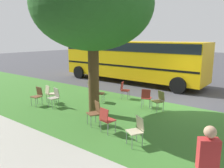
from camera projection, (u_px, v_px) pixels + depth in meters
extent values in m
plane|color=#424247|center=(178.00, 103.00, 11.17)|extent=(80.00, 80.00, 0.00)
cube|color=#3D752D|center=(146.00, 122.00, 8.68)|extent=(48.00, 6.00, 0.01)
cylinder|color=brown|center=(94.00, 76.00, 9.32)|extent=(0.44, 0.44, 3.26)
ellipsoid|color=#2D6B28|center=(92.00, 5.00, 8.76)|extent=(4.75, 4.75, 3.51)
cube|color=brown|center=(93.00, 114.00, 8.34)|extent=(0.55, 0.54, 0.04)
cube|color=brown|center=(98.00, 107.00, 8.37)|extent=(0.40, 0.25, 0.40)
cylinder|color=gray|center=(87.00, 119.00, 8.47)|extent=(0.02, 0.02, 0.42)
cylinder|color=gray|center=(91.00, 122.00, 8.15)|extent=(0.02, 0.02, 0.42)
cylinder|color=gray|center=(96.00, 117.00, 8.62)|extent=(0.02, 0.02, 0.42)
cylinder|color=gray|center=(100.00, 120.00, 8.31)|extent=(0.02, 0.02, 0.42)
cube|color=beige|center=(93.00, 86.00, 13.08)|extent=(0.47, 0.49, 0.04)
cube|color=beige|center=(90.00, 81.00, 13.11)|extent=(0.16, 0.41, 0.40)
cylinder|color=gray|center=(94.00, 90.00, 12.90)|extent=(0.02, 0.02, 0.42)
cylinder|color=gray|center=(97.00, 89.00, 13.22)|extent=(0.02, 0.02, 0.42)
cylinder|color=gray|center=(89.00, 90.00, 13.05)|extent=(0.02, 0.02, 0.42)
cylinder|color=gray|center=(92.00, 89.00, 13.36)|extent=(0.02, 0.02, 0.42)
cube|color=#B7332D|center=(146.00, 98.00, 10.46)|extent=(0.53, 0.51, 0.04)
cube|color=#B7332D|center=(146.00, 94.00, 10.25)|extent=(0.41, 0.21, 0.40)
cylinder|color=gray|center=(151.00, 102.00, 10.61)|extent=(0.02, 0.02, 0.42)
cylinder|color=gray|center=(143.00, 101.00, 10.72)|extent=(0.02, 0.02, 0.42)
cylinder|color=gray|center=(150.00, 104.00, 10.30)|extent=(0.02, 0.02, 0.42)
cylinder|color=gray|center=(142.00, 103.00, 10.41)|extent=(0.02, 0.02, 0.42)
cube|color=#B7332D|center=(125.00, 90.00, 11.91)|extent=(0.52, 0.53, 0.04)
cube|color=#B7332D|center=(122.00, 86.00, 11.92)|extent=(0.21, 0.40, 0.40)
cylinder|color=gray|center=(128.00, 96.00, 11.74)|extent=(0.02, 0.02, 0.42)
cylinder|color=gray|center=(129.00, 94.00, 12.07)|extent=(0.02, 0.02, 0.42)
cylinder|color=gray|center=(121.00, 95.00, 11.84)|extent=(0.02, 0.02, 0.42)
cylinder|color=gray|center=(123.00, 94.00, 12.18)|extent=(0.02, 0.02, 0.42)
cube|color=beige|center=(134.00, 132.00, 6.75)|extent=(0.56, 0.56, 0.04)
cube|color=beige|center=(140.00, 123.00, 6.77)|extent=(0.39, 0.27, 0.40)
cylinder|color=gray|center=(127.00, 137.00, 6.90)|extent=(0.02, 0.02, 0.42)
cylinder|color=gray|center=(132.00, 142.00, 6.57)|extent=(0.02, 0.02, 0.42)
cylinder|color=gray|center=(136.00, 136.00, 7.02)|extent=(0.02, 0.02, 0.42)
cylinder|color=gray|center=(142.00, 140.00, 6.70)|extent=(0.02, 0.02, 0.42)
cube|color=#B7332D|center=(108.00, 120.00, 7.69)|extent=(0.49, 0.47, 0.04)
cube|color=#B7332D|center=(104.00, 115.00, 7.52)|extent=(0.41, 0.16, 0.40)
cylinder|color=gray|center=(115.00, 127.00, 7.72)|extent=(0.02, 0.02, 0.42)
cylinder|color=gray|center=(108.00, 124.00, 7.98)|extent=(0.02, 0.02, 0.42)
cylinder|color=gray|center=(108.00, 129.00, 7.49)|extent=(0.02, 0.02, 0.42)
cylinder|color=gray|center=(101.00, 126.00, 7.75)|extent=(0.02, 0.02, 0.42)
cube|color=beige|center=(51.00, 94.00, 11.17)|extent=(0.50, 0.49, 0.04)
cube|color=beige|center=(47.00, 90.00, 11.01)|extent=(0.41, 0.18, 0.40)
cylinder|color=gray|center=(56.00, 99.00, 11.18)|extent=(0.02, 0.02, 0.42)
cylinder|color=gray|center=(53.00, 97.00, 11.46)|extent=(0.02, 0.02, 0.42)
cylinder|color=gray|center=(50.00, 100.00, 10.98)|extent=(0.02, 0.02, 0.42)
cylinder|color=gray|center=(47.00, 98.00, 11.25)|extent=(0.02, 0.02, 0.42)
cube|color=#ADA393|center=(53.00, 98.00, 10.44)|extent=(0.48, 0.46, 0.04)
cube|color=#ADA393|center=(56.00, 92.00, 10.51)|extent=(0.41, 0.15, 0.40)
cylinder|color=gray|center=(48.00, 103.00, 10.50)|extent=(0.02, 0.02, 0.42)
cylinder|color=gray|center=(52.00, 104.00, 10.24)|extent=(0.02, 0.02, 0.42)
cylinder|color=gray|center=(55.00, 101.00, 10.73)|extent=(0.02, 0.02, 0.42)
cylinder|color=gray|center=(59.00, 103.00, 10.47)|extent=(0.02, 0.02, 0.42)
cube|color=brown|center=(100.00, 93.00, 11.29)|extent=(0.54, 0.55, 0.04)
cube|color=brown|center=(96.00, 89.00, 11.28)|extent=(0.24, 0.40, 0.40)
cylinder|color=gray|center=(102.00, 99.00, 11.13)|extent=(0.02, 0.02, 0.42)
cylinder|color=gray|center=(104.00, 97.00, 11.47)|extent=(0.02, 0.02, 0.42)
cylinder|color=gray|center=(95.00, 99.00, 11.21)|extent=(0.02, 0.02, 0.42)
cylinder|color=gray|center=(98.00, 97.00, 11.55)|extent=(0.02, 0.02, 0.42)
cube|color=olive|center=(158.00, 101.00, 9.92)|extent=(0.56, 0.55, 0.04)
cube|color=olive|center=(161.00, 96.00, 9.94)|extent=(0.39, 0.26, 0.40)
cylinder|color=gray|center=(152.00, 106.00, 10.05)|extent=(0.02, 0.02, 0.42)
cylinder|color=gray|center=(157.00, 108.00, 9.73)|extent=(0.02, 0.02, 0.42)
cylinder|color=gray|center=(158.00, 105.00, 10.19)|extent=(0.02, 0.02, 0.42)
cylinder|color=gray|center=(163.00, 107.00, 9.87)|extent=(0.02, 0.02, 0.42)
cube|color=brown|center=(36.00, 97.00, 10.68)|extent=(0.42, 0.40, 0.04)
cube|color=brown|center=(39.00, 91.00, 10.77)|extent=(0.40, 0.09, 0.40)
cylinder|color=gray|center=(31.00, 102.00, 10.70)|extent=(0.02, 0.02, 0.42)
cylinder|color=gray|center=(36.00, 103.00, 10.48)|extent=(0.02, 0.02, 0.42)
cylinder|color=gray|center=(37.00, 100.00, 10.96)|extent=(0.02, 0.02, 0.42)
cylinder|color=gray|center=(42.00, 101.00, 10.75)|extent=(0.02, 0.02, 0.42)
cube|color=yellow|center=(131.00, 59.00, 16.10)|extent=(10.40, 2.44, 2.50)
cube|color=black|center=(131.00, 64.00, 16.17)|extent=(10.30, 2.46, 0.12)
cube|color=black|center=(131.00, 46.00, 15.91)|extent=(10.30, 2.46, 0.56)
cylinder|color=black|center=(79.00, 72.00, 17.74)|extent=(0.96, 0.28, 0.96)
cylinder|color=black|center=(100.00, 69.00, 19.70)|extent=(0.96, 0.28, 0.96)
cylinder|color=black|center=(178.00, 85.00, 12.97)|extent=(0.96, 0.28, 0.96)
cylinder|color=black|center=(193.00, 79.00, 14.93)|extent=(0.96, 0.28, 0.96)
cube|color=red|center=(208.00, 154.00, 4.05)|extent=(0.41, 0.37, 0.60)
sphere|color=tan|center=(210.00, 132.00, 3.96)|extent=(0.22, 0.22, 0.22)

